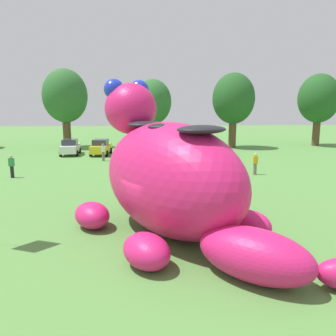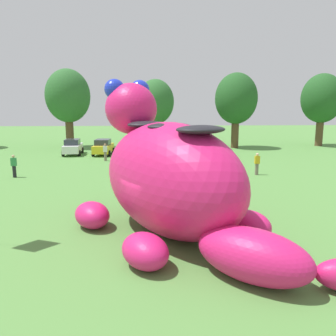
# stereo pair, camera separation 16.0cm
# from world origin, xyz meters

# --- Properties ---
(ground_plane) EXTENTS (160.00, 160.00, 0.00)m
(ground_plane) POSITION_xyz_m (0.00, 0.00, 0.00)
(ground_plane) COLOR #568E42
(giant_inflatable_creature) EXTENTS (10.56, 10.99, 6.57)m
(giant_inflatable_creature) POSITION_xyz_m (0.81, 0.76, 2.40)
(giant_inflatable_creature) COLOR #E01E6B
(giant_inflatable_creature) RESTS_ON ground
(car_white) EXTENTS (2.14, 4.20, 1.72)m
(car_white) POSITION_xyz_m (-8.33, 24.64, 0.86)
(car_white) COLOR white
(car_white) RESTS_ON ground
(car_yellow) EXTENTS (2.15, 4.21, 1.72)m
(car_yellow) POSITION_xyz_m (-4.97, 24.33, 0.86)
(car_yellow) COLOR yellow
(car_yellow) RESTS_ON ground
(car_orange) EXTENTS (2.01, 4.14, 1.72)m
(car_orange) POSITION_xyz_m (-1.53, 24.34, 0.86)
(car_orange) COLOR orange
(car_orange) RESTS_ON ground
(box_truck) EXTENTS (2.77, 6.54, 2.95)m
(box_truck) POSITION_xyz_m (5.38, 25.22, 1.60)
(box_truck) COLOR #333842
(box_truck) RESTS_ON ground
(tree_left) EXTENTS (5.58, 5.58, 9.91)m
(tree_left) POSITION_xyz_m (-10.13, 31.50, 6.48)
(tree_left) COLOR brown
(tree_left) RESTS_ON ground
(tree_mid_left) EXTENTS (4.98, 4.98, 8.84)m
(tree_mid_left) POSITION_xyz_m (1.01, 33.40, 5.78)
(tree_mid_left) COLOR brown
(tree_mid_left) RESTS_ON ground
(tree_centre_left) EXTENTS (5.30, 5.30, 9.40)m
(tree_centre_left) POSITION_xyz_m (11.06, 29.81, 6.15)
(tree_centre_left) COLOR brown
(tree_centre_left) RESTS_ON ground
(tree_centre) EXTENTS (5.35, 5.35, 9.50)m
(tree_centre) POSITION_xyz_m (22.93, 31.27, 6.21)
(tree_centre) COLOR brown
(tree_centre) RESTS_ON ground
(spectator_near_inflatable) EXTENTS (0.38, 0.26, 1.71)m
(spectator_near_inflatable) POSITION_xyz_m (-10.11, 12.64, 0.85)
(spectator_near_inflatable) COLOR black
(spectator_near_inflatable) RESTS_ON ground
(spectator_mid_field) EXTENTS (0.38, 0.26, 1.71)m
(spectator_mid_field) POSITION_xyz_m (-4.24, 20.11, 0.85)
(spectator_mid_field) COLOR #726656
(spectator_mid_field) RESTS_ON ground
(spectator_by_cars) EXTENTS (0.38, 0.26, 1.71)m
(spectator_by_cars) POSITION_xyz_m (8.37, 12.51, 0.85)
(spectator_by_cars) COLOR #726656
(spectator_by_cars) RESTS_ON ground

